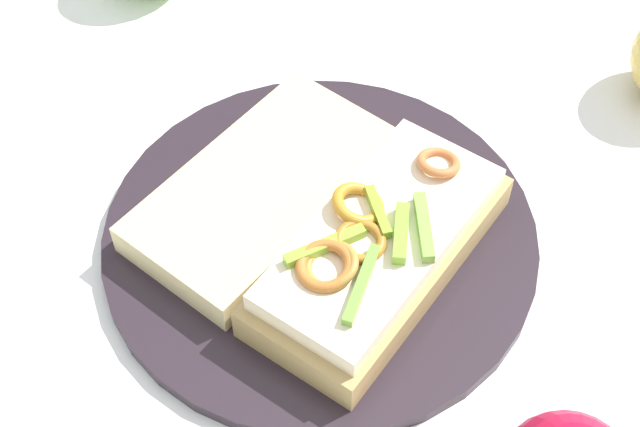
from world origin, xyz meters
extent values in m
plane|color=white|center=(0.00, 0.00, 0.00)|extent=(2.00, 2.00, 0.00)
cylinder|color=black|center=(0.00, 0.00, 0.01)|extent=(0.28, 0.28, 0.01)
cube|color=tan|center=(-0.01, 0.04, 0.02)|extent=(0.19, 0.10, 0.02)
cube|color=#F6E6BF|center=(-0.01, 0.04, 0.04)|extent=(0.18, 0.09, 0.01)
torus|color=#B38337|center=(0.04, 0.04, 0.05)|extent=(0.03, 0.03, 0.02)
torus|color=#C28224|center=(-0.01, 0.02, 0.05)|extent=(0.04, 0.04, 0.02)
torus|color=#AF7126|center=(0.01, 0.04, 0.05)|extent=(0.04, 0.04, 0.01)
torus|color=#BA6E2C|center=(0.04, 0.04, 0.05)|extent=(0.05, 0.05, 0.01)
torus|color=#C56D39|center=(-0.07, 0.04, 0.05)|extent=(0.04, 0.04, 0.01)
cube|color=#6EAC3C|center=(0.03, 0.06, 0.05)|extent=(0.05, 0.03, 0.01)
cube|color=#7EB143|center=(-0.02, 0.06, 0.05)|extent=(0.04, 0.04, 0.01)
cube|color=#89B834|center=(0.03, 0.03, 0.05)|extent=(0.05, 0.02, 0.01)
cube|color=#7FB736|center=(-0.01, 0.06, 0.05)|extent=(0.04, 0.03, 0.01)
cube|color=#88B12F|center=(-0.01, 0.04, 0.05)|extent=(0.03, 0.03, 0.01)
cube|color=beige|center=(0.01, -0.04, 0.02)|extent=(0.18, 0.10, 0.02)
camera|label=1|loc=(0.27, 0.24, 0.49)|focal=52.29mm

